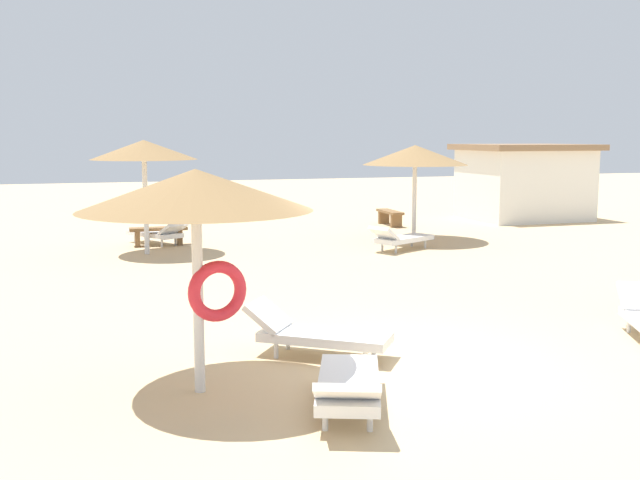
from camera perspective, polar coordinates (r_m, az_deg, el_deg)
ground_plane at (r=9.60m, az=5.55°, el=-9.49°), size 80.00×80.00×0.00m
parasol_0 at (r=8.25m, az=-9.50°, el=3.58°), size 2.59×2.59×2.53m
parasol_3 at (r=20.46m, az=7.32°, el=6.47°), size 2.86×2.86×2.64m
parasol_4 at (r=18.55m, az=-13.38°, el=6.72°), size 2.57×2.57×2.79m
lounger_0 at (r=7.87m, az=2.20°, el=-11.07°), size 1.28×2.01×0.63m
lounger_3 at (r=18.93m, az=6.22°, el=0.14°), size 1.98×1.44×0.68m
lounger_4 at (r=20.32m, az=-12.34°, el=0.53°), size 1.53×1.97×0.64m
lounger_5 at (r=9.79m, az=-0.39°, el=-7.19°), size 1.91×1.63×0.70m
bench_0 at (r=24.20m, az=5.39°, el=1.93°), size 0.44×1.51×0.49m
bench_1 at (r=20.11m, az=-12.30°, el=0.56°), size 1.51×0.43×0.49m
beach_cabana at (r=26.87m, az=15.39°, el=4.37°), size 4.18×3.53×2.61m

